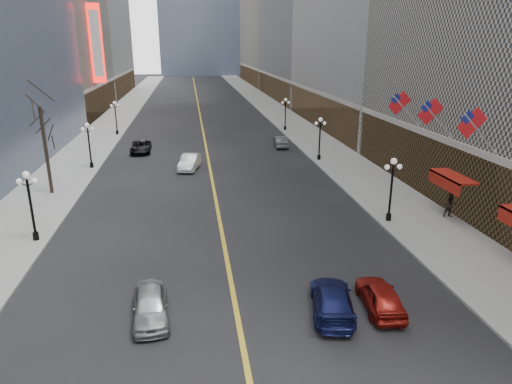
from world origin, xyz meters
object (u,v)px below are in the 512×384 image
object	(u,v)px
streetlamp_east_3	(285,111)
car_sb_far	(280,142)
streetlamp_east_2	(320,134)
car_sb_near	(332,300)
streetlamp_west_3	(116,114)
streetlamp_west_2	(89,141)
car_nb_near	(150,305)
streetlamp_west_1	(30,199)
car_nb_far	(141,147)
streetlamp_east_1	(392,183)
car_sb_mid	(380,296)
car_nb_mid	(190,162)

from	to	relation	value
streetlamp_east_3	car_sb_far	size ratio (longest dim) A/B	1.11
streetlamp_east_2	car_sb_near	size ratio (longest dim) A/B	0.99
streetlamp_east_3	streetlamp_west_3	size ratio (longest dim) A/B	1.00
streetlamp_west_2	car_sb_far	xyz separation A→B (m)	(20.80, 7.33, -2.23)
car_nb_near	streetlamp_west_1	bearing A→B (deg)	124.00
car_nb_far	streetlamp_east_1	bearing A→B (deg)	-53.74
streetlamp_west_3	car_nb_near	size ratio (longest dim) A/B	1.13
car_sb_near	streetlamp_west_1	bearing A→B (deg)	-21.04
streetlamp_east_2	car_nb_near	world-z (taller)	streetlamp_east_2
car_sb_mid	streetlamp_west_1	bearing A→B (deg)	-24.17
streetlamp_west_1	car_sb_mid	distance (m)	21.42
streetlamp_west_3	car_nb_mid	distance (m)	21.94
car_sb_mid	car_sb_far	size ratio (longest dim) A/B	0.97
streetlamp_east_3	streetlamp_west_1	bearing A→B (deg)	-123.25
streetlamp_west_2	car_nb_mid	world-z (taller)	streetlamp_west_2
streetlamp_west_2	car_sb_far	size ratio (longest dim) A/B	1.11
streetlamp_west_3	car_nb_mid	xyz separation A→B (m)	(9.80, -19.51, -2.16)
streetlamp_west_3	streetlamp_east_1	bearing A→B (deg)	-56.75
streetlamp_east_3	car_sb_mid	world-z (taller)	streetlamp_east_3
streetlamp_east_3	car_nb_far	world-z (taller)	streetlamp_east_3
car_sb_near	streetlamp_east_1	bearing A→B (deg)	-113.63
streetlamp_east_2	car_sb_near	bearing A→B (deg)	-104.55
streetlamp_west_1	car_nb_near	xyz separation A→B (m)	(7.87, -9.71, -2.22)
streetlamp_east_3	streetlamp_west_3	xyz separation A→B (m)	(-23.60, 0.00, 0.00)
streetlamp_east_3	car_nb_far	xyz separation A→B (m)	(-19.35, -11.29, -2.24)
streetlamp_west_2	car_sb_far	world-z (taller)	streetlamp_west_2
streetlamp_east_1	streetlamp_west_3	bearing A→B (deg)	123.25
car_sb_near	car_sb_mid	world-z (taller)	car_sb_mid
streetlamp_west_1	car_nb_mid	xyz separation A→B (m)	(9.80, 16.49, -2.16)
streetlamp_west_3	streetlamp_west_1	bearing A→B (deg)	-90.00
car_sb_far	car_sb_mid	bearing A→B (deg)	90.13
car_sb_mid	streetlamp_west_3	bearing A→B (deg)	-63.03
streetlamp_west_2	car_sb_mid	distance (m)	34.04
streetlamp_west_2	car_sb_mid	xyz separation A→B (m)	(18.57, -28.44, -2.23)
streetlamp_west_3	car_nb_far	size ratio (longest dim) A/B	0.94
streetlamp_east_2	streetlamp_west_1	xyz separation A→B (m)	(-23.60, -18.00, 0.00)
streetlamp_east_3	car_sb_near	distance (m)	47.05
streetlamp_east_1	streetlamp_east_2	world-z (taller)	same
streetlamp_west_1	streetlamp_west_3	distance (m)	36.00
streetlamp_west_3	car_nb_far	world-z (taller)	streetlamp_west_3
car_sb_mid	car_sb_far	world-z (taller)	car_sb_mid
streetlamp_east_2	streetlamp_west_2	world-z (taller)	same
streetlamp_east_3	car_sb_mid	bearing A→B (deg)	-96.18
streetlamp_east_3	car_sb_far	distance (m)	11.26
streetlamp_east_3	streetlamp_west_1	size ratio (longest dim) A/B	1.00
streetlamp_west_2	car_nb_far	distance (m)	8.25
streetlamp_west_3	car_sb_far	xyz separation A→B (m)	(20.80, -10.67, -2.23)
car_sb_far	car_nb_far	bearing A→B (deg)	5.84
streetlamp_east_1	streetlamp_east_2	distance (m)	18.00
streetlamp_east_1	car_sb_near	distance (m)	12.96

